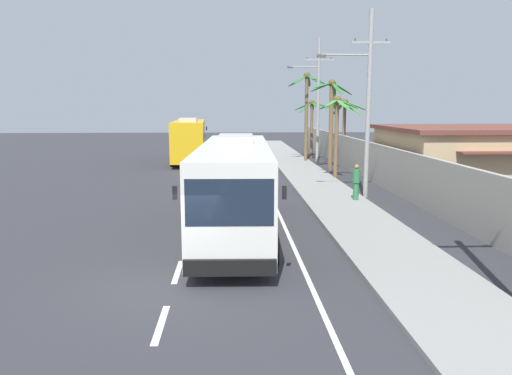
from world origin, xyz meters
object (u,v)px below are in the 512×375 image
object	(u,v)px
palm_nearest	(331,110)
palm_farthest	(312,115)
motorcycle_beside_bus	(271,180)
utility_pole_far	(317,98)
coach_bus_foreground	(235,183)
utility_pole_mid	(367,100)
palm_fourth	(307,99)
pedestrian_near_kerb	(356,181)
roadside_building	(486,157)
palm_third	(337,119)
coach_bus_far_lane	(189,139)
palm_second	(344,115)

from	to	relation	value
palm_nearest	palm_farthest	xyz separation A→B (m)	(0.03, 9.07, -0.54)
motorcycle_beside_bus	utility_pole_far	bearing A→B (deg)	69.48
coach_bus_foreground	utility_pole_far	bearing A→B (deg)	72.46
utility_pole_mid	palm_fourth	size ratio (longest dim) A/B	1.25
coach_bus_foreground	palm_fourth	world-z (taller)	palm_fourth
palm_fourth	pedestrian_near_kerb	bearing A→B (deg)	-90.78
motorcycle_beside_bus	utility_pole_mid	bearing A→B (deg)	-24.44
utility_pole_far	palm_farthest	bearing A→B (deg)	84.88
motorcycle_beside_bus	palm_fourth	world-z (taller)	palm_fourth
palm_farthest	roadside_building	xyz separation A→B (m)	(7.38, -17.89, -2.18)
coach_bus_foreground	utility_pole_far	distance (m)	23.01
utility_pole_mid	palm_farthest	size ratio (longest dim) A/B	1.78
palm_third	palm_farthest	size ratio (longest dim) A/B	1.01
coach_bus_far_lane	palm_fourth	world-z (taller)	palm_fourth
coach_bus_far_lane	palm_second	size ratio (longest dim) A/B	2.12
palm_third	motorcycle_beside_bus	bearing A→B (deg)	-136.14
pedestrian_near_kerb	palm_fourth	world-z (taller)	palm_fourth
pedestrian_near_kerb	coach_bus_foreground	bearing A→B (deg)	-38.99
motorcycle_beside_bus	palm_fourth	size ratio (longest dim) A/B	0.26
coach_bus_foreground	palm_farthest	distance (m)	28.35
coach_bus_far_lane	palm_farthest	xyz separation A→B (m)	(11.12, 2.89, 2.01)
utility_pole_far	palm_farthest	distance (m)	5.82
coach_bus_far_lane	palm_second	xyz separation A→B (m)	(12.90, -2.69, 2.11)
roadside_building	palm_second	bearing A→B (deg)	114.47
pedestrian_near_kerb	palm_nearest	xyz separation A→B (m)	(1.25, 12.78, 3.47)
palm_nearest	roadside_building	xyz separation A→B (m)	(7.41, -8.83, -2.72)
pedestrian_near_kerb	palm_farthest	bearing A→B (deg)	-174.28
motorcycle_beside_bus	palm_second	size ratio (longest dim) A/B	0.36
pedestrian_near_kerb	palm_second	xyz separation A→B (m)	(3.06, 16.27, 3.02)
palm_fourth	palm_nearest	bearing A→B (deg)	-79.64
utility_pole_far	motorcycle_beside_bus	bearing A→B (deg)	-110.52
palm_second	palm_fourth	xyz separation A→B (m)	(-2.81, 2.02, 1.26)
coach_bus_far_lane	palm_fourth	xyz separation A→B (m)	(10.09, -0.67, 3.37)
utility_pole_far	roadside_building	world-z (taller)	utility_pole_far
motorcycle_beside_bus	palm_nearest	xyz separation A→B (m)	(5.23, 9.26, 3.88)
palm_farthest	utility_pole_far	bearing A→B (deg)	-95.12
palm_farthest	roadside_building	world-z (taller)	palm_farthest
motorcycle_beside_bus	roadside_building	xyz separation A→B (m)	(12.64, 0.43, 1.16)
coach_bus_foreground	motorcycle_beside_bus	xyz separation A→B (m)	(2.09, 8.97, -1.22)
palm_third	palm_farthest	xyz separation A→B (m)	(0.64, 13.89, 0.04)
coach_bus_foreground	coach_bus_far_lane	size ratio (longest dim) A/B	1.07
palm_second	roadside_building	size ratio (longest dim) A/B	0.47
utility_pole_far	palm_fourth	distance (m)	2.13
coach_bus_far_lane	palm_third	size ratio (longest dim) A/B	2.10
palm_third	palm_nearest	bearing A→B (deg)	82.84
coach_bus_foreground	utility_pole_far	world-z (taller)	utility_pole_far
palm_fourth	utility_pole_mid	bearing A→B (deg)	-88.27
coach_bus_far_lane	palm_farthest	size ratio (longest dim) A/B	2.13
palm_second	coach_bus_foreground	bearing A→B (deg)	-112.79
utility_pole_far	coach_bus_far_lane	bearing A→B (deg)	165.58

